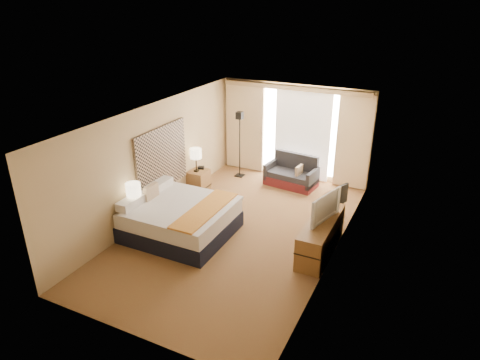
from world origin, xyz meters
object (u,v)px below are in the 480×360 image
at_px(floor_lamp, 240,131).
at_px(desk_chair, 337,205).
at_px(media_dresser, 321,236).
at_px(nightstand_left, 138,222).
at_px(nightstand_right, 199,180).
at_px(loveseat, 292,175).
at_px(television, 321,206).
at_px(lamp_left, 133,190).
at_px(bed, 180,218).
at_px(lamp_right, 196,154).

bearing_deg(floor_lamp, desk_chair, -24.59).
height_order(media_dresser, floor_lamp, floor_lamp).
distance_m(media_dresser, floor_lamp, 4.32).
bearing_deg(nightstand_left, nightstand_right, 90.00).
bearing_deg(nightstand_left, loveseat, 61.78).
bearing_deg(nightstand_left, television, 16.78).
bearing_deg(lamp_left, television, 17.07).
bearing_deg(loveseat, nightstand_right, -139.54).
relative_size(media_dresser, desk_chair, 1.91).
distance_m(bed, loveseat, 3.72).
bearing_deg(television, media_dresser, -119.94).
xyz_separation_m(nightstand_right, television, (3.65, -1.40, 0.71)).
height_order(bed, floor_lamp, floor_lamp).
bearing_deg(lamp_left, bed, 27.27).
height_order(loveseat, floor_lamp, floor_lamp).
bearing_deg(desk_chair, television, -66.21).
bearing_deg(bed, desk_chair, 35.15).
xyz_separation_m(loveseat, desk_chair, (1.58, -1.48, 0.14)).
relative_size(nightstand_left, floor_lamp, 0.30).
height_order(bed, lamp_right, lamp_right).
distance_m(nightstand_left, media_dresser, 3.85).
height_order(desk_chair, television, television).
relative_size(nightstand_left, lamp_left, 0.85).
xyz_separation_m(nightstand_right, lamp_right, (-0.02, -0.06, 0.76)).
bearing_deg(media_dresser, floor_lamp, 138.53).
relative_size(media_dresser, bed, 0.87).
bearing_deg(media_dresser, desk_chair, 91.43).
relative_size(nightstand_right, lamp_left, 0.85).
distance_m(nightstand_left, loveseat, 4.42).
relative_size(nightstand_left, nightstand_right, 1.00).
xyz_separation_m(nightstand_left, floor_lamp, (0.54, 3.84, 1.04)).
xyz_separation_m(nightstand_left, bed, (0.81, 0.40, 0.09)).
bearing_deg(nightstand_right, desk_chair, -1.38).
xyz_separation_m(loveseat, lamp_right, (-2.11, -1.45, 0.75)).
xyz_separation_m(media_dresser, loveseat, (-1.61, 2.84, -0.07)).
height_order(bed, desk_chair, bed).
distance_m(media_dresser, lamp_right, 4.03).
bearing_deg(desk_chair, loveseat, 161.33).
bearing_deg(television, floor_lamp, 64.06).
distance_m(nightstand_right, lamp_left, 2.64).
distance_m(nightstand_left, nightstand_right, 2.50).
bearing_deg(loveseat, television, -53.96).
distance_m(nightstand_left, desk_chair, 4.39).
relative_size(media_dresser, loveseat, 1.27).
distance_m(media_dresser, desk_chair, 1.36).
bearing_deg(nightstand_right, bed, -68.93).
relative_size(bed, desk_chair, 2.21).
height_order(media_dresser, desk_chair, desk_chair).
distance_m(desk_chair, television, 1.43).
distance_m(nightstand_left, lamp_left, 0.78).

